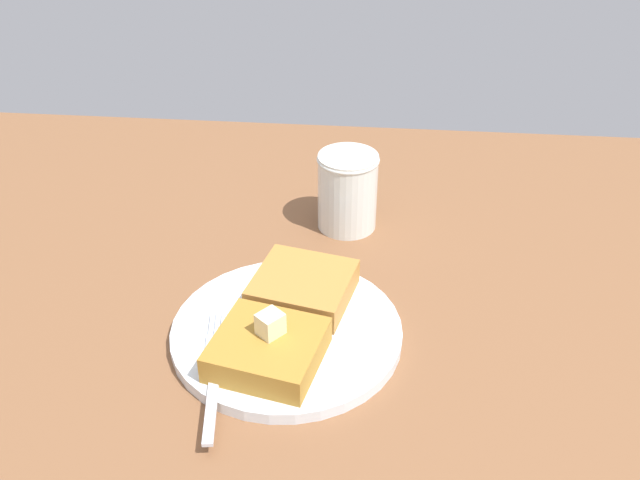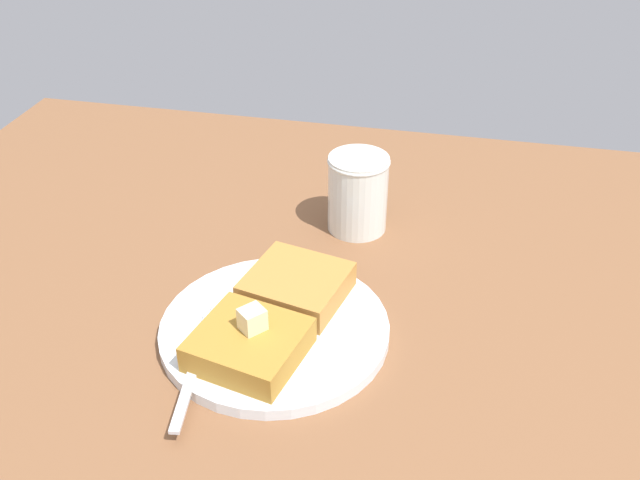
# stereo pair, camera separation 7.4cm
# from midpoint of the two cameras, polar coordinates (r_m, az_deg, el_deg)

# --- Properties ---
(table_surface) EXTENTS (1.11, 1.11, 0.02)m
(table_surface) POSITION_cam_midpoint_polar(r_m,az_deg,el_deg) (0.64, -4.25, -12.92)
(table_surface) COLOR brown
(table_surface) RESTS_ON ground
(plate) EXTENTS (0.22, 0.22, 0.01)m
(plate) POSITION_cam_midpoint_polar(r_m,az_deg,el_deg) (0.69, -5.79, -7.41)
(plate) COLOR silver
(plate) RESTS_ON table_surface
(toast_slice_left) EXTENTS (0.11, 0.11, 0.03)m
(toast_slice_left) POSITION_cam_midpoint_polar(r_m,az_deg,el_deg) (0.64, -7.56, -8.81)
(toast_slice_left) COLOR #A7762B
(toast_slice_left) RESTS_ON plate
(toast_slice_middle) EXTENTS (0.11, 0.11, 0.03)m
(toast_slice_middle) POSITION_cam_midpoint_polar(r_m,az_deg,el_deg) (0.71, -4.37, -3.88)
(toast_slice_middle) COLOR #B47935
(toast_slice_middle) RESTS_ON plate
(butter_pat_primary) EXTENTS (0.03, 0.03, 0.02)m
(butter_pat_primary) POSITION_cam_midpoint_polar(r_m,az_deg,el_deg) (0.63, -7.38, -6.80)
(butter_pat_primary) COLOR beige
(butter_pat_primary) RESTS_ON toast_slice_left
(fork) EXTENTS (0.16, 0.04, 0.00)m
(fork) POSITION_cam_midpoint_polar(r_m,az_deg,el_deg) (0.65, -11.61, -9.86)
(fork) COLOR silver
(fork) RESTS_ON plate
(syrup_jar) EXTENTS (0.07, 0.07, 0.09)m
(syrup_jar) POSITION_cam_midpoint_polar(r_m,az_deg,el_deg) (0.82, -0.36, 3.64)
(syrup_jar) COLOR #432309
(syrup_jar) RESTS_ON table_surface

